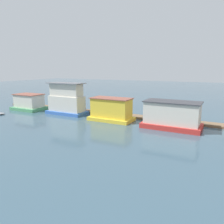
# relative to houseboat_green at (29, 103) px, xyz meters

# --- Properties ---
(ground_plane) EXTENTS (200.00, 200.00, 0.00)m
(ground_plane) POSITION_rel_houseboat_green_xyz_m (17.90, 0.16, -1.35)
(ground_plane) COLOR #385160
(dock_walkway) EXTENTS (51.00, 1.97, 0.30)m
(dock_walkway) POSITION_rel_houseboat_green_xyz_m (17.90, 3.26, -1.20)
(dock_walkway) COLOR brown
(dock_walkway) RESTS_ON ground_plane
(houseboat_green) EXTENTS (5.93, 4.10, 2.95)m
(houseboat_green) POSITION_rel_houseboat_green_xyz_m (0.00, 0.00, 0.00)
(houseboat_green) COLOR #4C9360
(houseboat_green) RESTS_ON ground_plane
(houseboat_blue) EXTENTS (6.90, 3.27, 5.26)m
(houseboat_blue) POSITION_rel_houseboat_green_xyz_m (8.61, 0.36, 1.00)
(houseboat_blue) COLOR #3866B7
(houseboat_blue) RESTS_ON ground_plane
(houseboat_yellow) EXTENTS (6.50, 3.50, 3.38)m
(houseboat_yellow) POSITION_rel_houseboat_green_xyz_m (17.49, -0.28, 0.25)
(houseboat_yellow) COLOR gold
(houseboat_yellow) RESTS_ON ground_plane
(houseboat_red) EXTENTS (7.43, 3.89, 3.51)m
(houseboat_red) POSITION_rel_houseboat_green_xyz_m (26.38, -0.33, 0.33)
(houseboat_red) COLOR red
(houseboat_red) RESTS_ON ground_plane
(mooring_post_centre) EXTENTS (0.21, 0.21, 1.69)m
(mooring_post_centre) POSITION_rel_houseboat_green_xyz_m (12.94, 2.02, -0.50)
(mooring_post_centre) COLOR brown
(mooring_post_centre) RESTS_ON ground_plane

